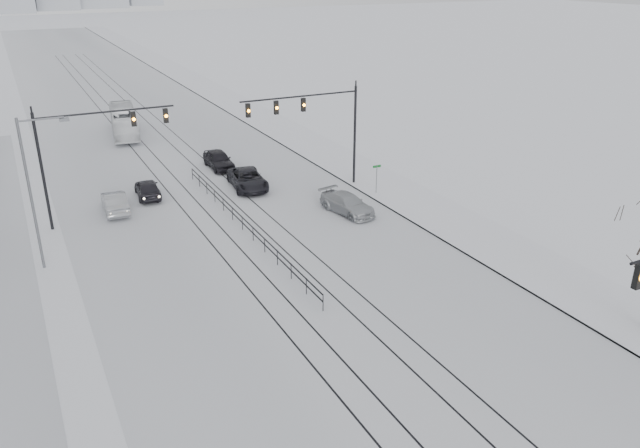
{
  "coord_description": "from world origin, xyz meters",
  "views": [
    {
      "loc": [
        -12.81,
        -7.03,
        16.62
      ],
      "look_at": [
        1.71,
        21.74,
        3.2
      ],
      "focal_mm": 35.0,
      "sensor_mm": 36.0,
      "label": 1
    }
  ],
  "objects": [
    {
      "name": "curb",
      "position": [
        11.05,
        60.0,
        0.06
      ],
      "size": [
        0.1,
        260.0,
        0.12
      ],
      "primitive_type": "cube",
      "color": "gray",
      "rests_on": "ground"
    },
    {
      "name": "sedan_nb_right",
      "position": [
        7.86,
        29.57,
        0.7
      ],
      "size": [
        2.81,
        5.09,
        1.4
      ],
      "primitive_type": "imported",
      "rotation": [
        0.0,
        0.0,
        0.18
      ],
      "color": "#9FA3A7",
      "rests_on": "ground"
    },
    {
      "name": "median_fence",
      "position": [
        0.0,
        30.0,
        0.53
      ],
      "size": [
        0.06,
        24.0,
        1.0
      ],
      "color": "black",
      "rests_on": "ground"
    },
    {
      "name": "sedan_sb_inner",
      "position": [
        -4.26,
        39.35,
        0.72
      ],
      "size": [
        2.02,
        4.33,
        1.43
      ],
      "primitive_type": "imported",
      "rotation": [
        0.0,
        0.0,
        3.06
      ],
      "color": "black",
      "rests_on": "ground"
    },
    {
      "name": "sedan_nb_front",
      "position": [
        3.38,
        37.92,
        0.75
      ],
      "size": [
        3.1,
        5.65,
        1.5
      ],
      "primitive_type": "imported",
      "rotation": [
        0.0,
        0.0,
        -0.12
      ],
      "color": "black",
      "rests_on": "ground"
    },
    {
      "name": "traffic_mast_nw",
      "position": [
        -8.52,
        36.0,
        5.57
      ],
      "size": [
        9.1,
        0.37,
        8.0
      ],
      "color": "black",
      "rests_on": "ground"
    },
    {
      "name": "tram_rails",
      "position": [
        -0.0,
        40.0,
        0.02
      ],
      "size": [
        5.3,
        180.0,
        0.01
      ],
      "color": "black",
      "rests_on": "ground"
    },
    {
      "name": "street_light_west",
      "position": [
        -12.2,
        30.0,
        5.21
      ],
      "size": [
        2.73,
        0.25,
        9.0
      ],
      "color": "#595B60",
      "rests_on": "ground"
    },
    {
      "name": "sedan_nb_far",
      "position": [
        2.98,
        44.05,
        0.79
      ],
      "size": [
        1.87,
        4.62,
        1.57
      ],
      "primitive_type": "imported",
      "rotation": [
        0.0,
        0.0,
        -0.0
      ],
      "color": "black",
      "rests_on": "ground"
    },
    {
      "name": "road",
      "position": [
        0.0,
        60.0,
        0.01
      ],
      "size": [
        22.0,
        260.0,
        0.02
      ],
      "primitive_type": "cube",
      "color": "silver",
      "rests_on": "ground"
    },
    {
      "name": "street_sign",
      "position": [
        11.8,
        32.0,
        1.61
      ],
      "size": [
        0.7,
        0.06,
        2.4
      ],
      "color": "#595B60",
      "rests_on": "ground"
    },
    {
      "name": "sedan_sb_outer",
      "position": [
        -7.06,
        37.36,
        0.74
      ],
      "size": [
        1.76,
        4.56,
        1.48
      ],
      "primitive_type": "imported",
      "rotation": [
        0.0,
        0.0,
        3.1
      ],
      "color": "#919497",
      "rests_on": "ground"
    },
    {
      "name": "box_truck",
      "position": [
        -2.17,
        59.66,
        1.45
      ],
      "size": [
        3.77,
        10.65,
        2.9
      ],
      "primitive_type": "imported",
      "rotation": [
        0.0,
        0.0,
        3.01
      ],
      "color": "white",
      "rests_on": "ground"
    },
    {
      "name": "traffic_mast_ne",
      "position": [
        8.15,
        34.99,
        5.76
      ],
      "size": [
        9.6,
        0.37,
        8.0
      ],
      "color": "black",
      "rests_on": "ground"
    },
    {
      "name": "sidewalk_east",
      "position": [
        13.5,
        60.0,
        0.08
      ],
      "size": [
        5.0,
        260.0,
        0.16
      ],
      "primitive_type": "cube",
      "color": "silver",
      "rests_on": "ground"
    }
  ]
}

